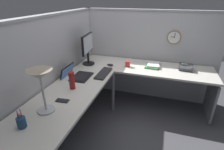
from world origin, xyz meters
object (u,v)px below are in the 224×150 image
object	(u,v)px
coffee_mug	(128,64)
keyboard	(104,73)
computer_mouse	(110,65)
office_phone	(186,68)
wall_clock	(174,37)
monitor	(88,47)
cell_phone	(62,101)
desk_lamp_dome	(40,78)
pen_cup	(21,122)
book_stack	(153,65)
thermos_flask	(72,81)
laptop	(75,75)

from	to	relation	value
coffee_mug	keyboard	bearing A→B (deg)	144.61
keyboard	computer_mouse	distance (m)	0.34
office_phone	wall_clock	world-z (taller)	wall_clock
wall_clock	computer_mouse	bearing A→B (deg)	117.02
monitor	wall_clock	distance (m)	1.41
monitor	cell_phone	size ratio (longest dim) A/B	3.47
desk_lamp_dome	pen_cup	distance (m)	0.41
keyboard	cell_phone	distance (m)	0.84
keyboard	desk_lamp_dome	world-z (taller)	desk_lamp_dome
cell_phone	book_stack	world-z (taller)	book_stack
pen_cup	thermos_flask	distance (m)	0.76
pen_cup	keyboard	bearing A→B (deg)	-12.77
pen_cup	cell_phone	xyz separation A→B (m)	(0.47, -0.11, -0.05)
computer_mouse	office_phone	xyz separation A→B (m)	(0.19, -1.18, 0.02)
keyboard	pen_cup	world-z (taller)	pen_cup
laptop	desk_lamp_dome	bearing A→B (deg)	-172.17
monitor	office_phone	world-z (taller)	monitor
wall_clock	thermos_flask	bearing A→B (deg)	139.50
book_stack	laptop	bearing A→B (deg)	125.44
monitor	cell_phone	distance (m)	1.18
thermos_flask	wall_clock	distance (m)	1.80
desk_lamp_dome	book_stack	size ratio (longest dim) A/B	1.49
laptop	wall_clock	distance (m)	1.69
computer_mouse	thermos_flask	distance (m)	0.90
pen_cup	wall_clock	world-z (taller)	wall_clock
coffee_mug	monitor	bearing A→B (deg)	96.85
laptop	thermos_flask	world-z (taller)	thermos_flask
book_stack	wall_clock	bearing A→B (deg)	-42.55
computer_mouse	office_phone	size ratio (longest dim) A/B	0.48
laptop	pen_cup	world-z (taller)	pen_cup
cell_phone	office_phone	size ratio (longest dim) A/B	0.67
monitor	coffee_mug	xyz separation A→B (m)	(0.08, -0.65, -0.25)
pen_cup	office_phone	bearing A→B (deg)	-38.87
monitor	thermos_flask	distance (m)	0.87
desk_lamp_dome	keyboard	bearing A→B (deg)	-13.32
keyboard	wall_clock	distance (m)	1.31
coffee_mug	book_stack	bearing A→B (deg)	-70.88
office_phone	wall_clock	bearing A→B (deg)	39.37
cell_phone	thermos_flask	xyz separation A→B (m)	(0.29, 0.03, 0.10)
desk_lamp_dome	wall_clock	distance (m)	2.18
cell_phone	book_stack	distance (m)	1.59
thermos_flask	coffee_mug	world-z (taller)	thermos_flask
keyboard	coffee_mug	size ratio (longest dim) A/B	4.48
office_phone	coffee_mug	world-z (taller)	office_phone
monitor	desk_lamp_dome	world-z (taller)	monitor
desk_lamp_dome	cell_phone	size ratio (longest dim) A/B	3.09
desk_lamp_dome	laptop	bearing A→B (deg)	7.83
office_phone	computer_mouse	bearing A→B (deg)	99.25
keyboard	cell_phone	size ratio (longest dim) A/B	2.99
keyboard	book_stack	distance (m)	0.84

